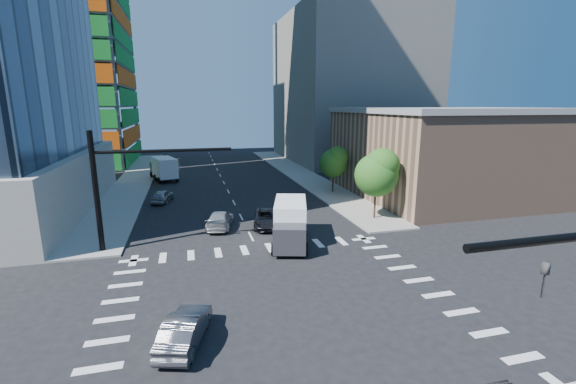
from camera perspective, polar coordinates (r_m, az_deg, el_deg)
name	(u,v)px	position (r m, az deg, el deg)	size (l,w,h in m)	color
ground	(286,306)	(22.27, -0.29, -16.57)	(160.00, 160.00, 0.00)	black
road_markings	(286,306)	(22.26, -0.29, -16.56)	(20.00, 20.00, 0.01)	silver
sidewalk_ne	(299,174)	(62.25, 1.69, 2.74)	(5.00, 60.00, 0.15)	gray
sidewalk_nw	(135,181)	(60.28, -21.77, 1.50)	(5.00, 60.00, 0.15)	gray
construction_building	(47,25)	(84.94, -32.08, 20.22)	(25.16, 34.50, 70.60)	gray
commercial_building	(439,152)	(50.84, 21.44, 5.58)	(20.50, 22.50, 10.60)	#9E765B
bg_building_ne	(348,89)	(80.43, 8.92, 14.83)	(24.00, 30.00, 28.00)	slate
signal_mast_nw	(117,180)	(31.21, -24.01, 1.67)	(10.20, 0.40, 9.00)	black
tree_south	(378,172)	(37.59, 13.21, 2.90)	(4.16, 4.16, 6.82)	#382316
tree_north	(335,162)	(48.59, 6.91, 4.49)	(3.54, 3.52, 5.78)	#382316
car_nb_far	(268,218)	(35.46, -2.96, -3.89)	(2.49, 5.40, 1.50)	black
car_sb_near	(220,219)	(35.61, -10.05, -4.02)	(2.08, 5.12, 1.49)	#B1B1B1
car_sb_mid	(162,196)	(46.38, -18.13, -0.55)	(1.72, 4.27, 1.45)	#989A9F
car_sb_cross	(185,329)	(19.60, -15.05, -18.99)	(1.55, 4.46, 1.47)	#535257
box_truck_near	(290,227)	(30.68, 0.32, -5.15)	(4.34, 6.83, 3.32)	black
box_truck_far	(163,170)	(60.16, -18.01, 3.15)	(4.49, 7.00, 3.40)	black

